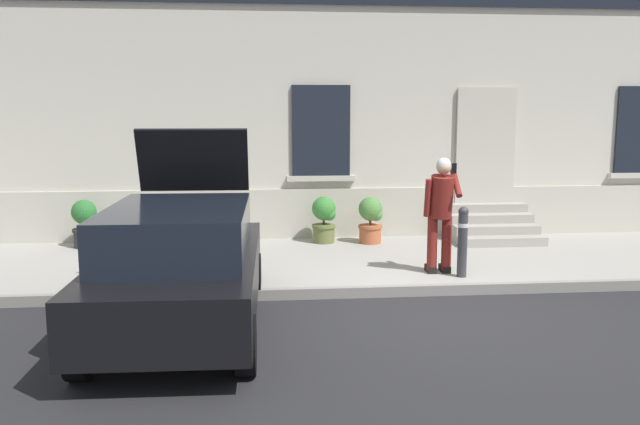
# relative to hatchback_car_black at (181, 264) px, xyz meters

# --- Properties ---
(ground_plane) EXTENTS (80.00, 80.00, 0.00)m
(ground_plane) POSITION_rel_hatchback_car_black_xyz_m (3.03, 0.24, -0.80)
(ground_plane) COLOR #232326
(sidewalk) EXTENTS (24.00, 3.60, 0.15)m
(sidewalk) POSITION_rel_hatchback_car_black_xyz_m (3.03, 3.04, -0.72)
(sidewalk) COLOR #99968E
(sidewalk) RESTS_ON ground
(curb_edge) EXTENTS (24.00, 0.12, 0.15)m
(curb_edge) POSITION_rel_hatchback_car_black_xyz_m (3.03, 1.18, -0.72)
(curb_edge) COLOR gray
(curb_edge) RESTS_ON ground
(building_facade) EXTENTS (24.00, 1.52, 7.50)m
(building_facade) POSITION_rel_hatchback_car_black_xyz_m (3.03, 5.53, 2.93)
(building_facade) COLOR beige
(building_facade) RESTS_ON ground
(entrance_stoop) EXTENTS (1.60, 1.28, 0.64)m
(entrance_stoop) POSITION_rel_hatchback_car_black_xyz_m (5.31, 4.36, -0.41)
(entrance_stoop) COLOR #9E998E
(entrance_stoop) RESTS_ON sidewalk
(hatchback_car_black) EXTENTS (1.87, 4.10, 2.34)m
(hatchback_car_black) POSITION_rel_hatchback_car_black_xyz_m (0.00, 0.00, 0.00)
(hatchback_car_black) COLOR black
(hatchback_car_black) RESTS_ON ground
(bollard_near_person) EXTENTS (0.15, 0.15, 1.04)m
(bollard_near_person) POSITION_rel_hatchback_car_black_xyz_m (3.87, 1.59, -0.09)
(bollard_near_person) COLOR #333338
(bollard_near_person) RESTS_ON sidewalk
(bollard_far_left) EXTENTS (0.15, 0.15, 1.04)m
(bollard_far_left) POSITION_rel_hatchback_car_black_xyz_m (0.25, 1.59, -0.09)
(bollard_far_left) COLOR #333338
(bollard_far_left) RESTS_ON sidewalk
(person_on_phone) EXTENTS (0.51, 0.50, 1.75)m
(person_on_phone) POSITION_rel_hatchback_car_black_xyz_m (3.60, 1.81, 0.35)
(person_on_phone) COLOR maroon
(person_on_phone) RESTS_ON sidewalk
(planter_charcoal) EXTENTS (0.44, 0.44, 0.86)m
(planter_charcoal) POSITION_rel_hatchback_car_black_xyz_m (-2.18, 4.30, -0.19)
(planter_charcoal) COLOR #2D2D30
(planter_charcoal) RESTS_ON sidewalk
(planter_cream) EXTENTS (0.44, 0.44, 0.86)m
(planter_cream) POSITION_rel_hatchback_car_black_xyz_m (-0.03, 4.07, -0.19)
(planter_cream) COLOR beige
(planter_cream) RESTS_ON sidewalk
(planter_olive) EXTENTS (0.44, 0.44, 0.86)m
(planter_olive) POSITION_rel_hatchback_car_black_xyz_m (2.12, 4.32, -0.19)
(planter_olive) COLOR #606B38
(planter_olive) RESTS_ON sidewalk
(planter_terracotta) EXTENTS (0.44, 0.44, 0.86)m
(planter_terracotta) POSITION_rel_hatchback_car_black_xyz_m (2.97, 4.19, -0.19)
(planter_terracotta) COLOR #B25B38
(planter_terracotta) RESTS_ON sidewalk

